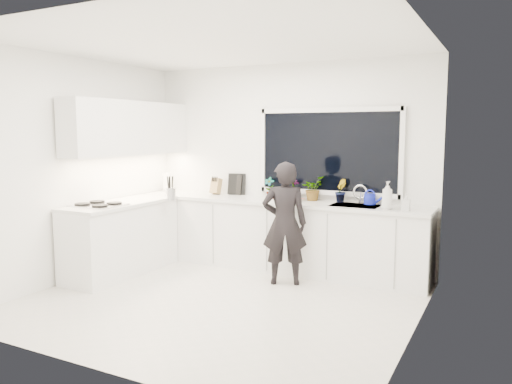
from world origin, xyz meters
The scene contains 25 objects.
floor centered at (0.00, 0.00, -0.01)m, with size 4.00×3.50×0.02m, color beige.
wall_back centered at (0.00, 1.76, 1.35)m, with size 4.00×0.02×2.70m, color white.
wall_left centered at (-2.01, 0.00, 1.35)m, with size 0.02×3.50×2.70m, color white.
wall_right centered at (2.01, 0.00, 1.35)m, with size 0.02×3.50×2.70m, color white.
ceiling centered at (0.00, 0.00, 2.71)m, with size 4.00×3.50×0.02m, color white.
window centered at (0.60, 1.73, 1.55)m, with size 1.80×0.02×1.00m, color black.
base_cabinets_back centered at (0.00, 1.45, 0.44)m, with size 3.92×0.58×0.88m, color white.
base_cabinets_left centered at (-1.67, 0.35, 0.44)m, with size 0.58×1.60×0.88m, color white.
countertop_back centered at (0.00, 1.44, 0.90)m, with size 3.94×0.62×0.04m, color silver.
countertop_left centered at (-1.67, 0.35, 0.90)m, with size 0.62×1.60×0.04m, color silver.
upper_cabinets centered at (-1.79, 0.70, 1.85)m, with size 0.34×2.10×0.70m, color white.
sink centered at (1.05, 1.45, 0.87)m, with size 0.58×0.42×0.14m, color silver.
faucet centered at (1.05, 1.65, 1.03)m, with size 0.03×0.03×0.22m, color silver.
stovetop centered at (-1.69, 0.00, 0.94)m, with size 0.56×0.48×0.03m, color black.
person centered at (0.36, 0.90, 0.73)m, with size 0.53×0.35×1.46m, color black.
pizza_tray centered at (0.14, 1.42, 0.94)m, with size 0.43×0.32×0.03m, color silver.
pizza centered at (0.14, 1.42, 0.95)m, with size 0.39×0.28×0.01m, color red.
watering_can centered at (1.18, 1.61, 0.98)m, with size 0.14×0.14×0.13m, color #131FB7.
paper_towel_roll centered at (-1.85, 1.55, 1.05)m, with size 0.11×0.11×0.26m, color white.
knife_block centered at (-1.02, 1.59, 1.03)m, with size 0.13×0.10×0.22m, color #9E6E49.
utensil_crock centered at (-1.22, 0.80, 1.00)m, with size 0.13×0.13×0.16m, color #B3B3B8.
picture_frame_large centered at (-0.76, 1.69, 1.06)m, with size 0.22×0.02×0.28m, color black.
picture_frame_small centered at (-0.73, 1.69, 1.07)m, with size 0.25×0.02×0.30m, color black.
herb_plants centered at (0.39, 1.61, 1.07)m, with size 1.16×0.31×0.31m.
soap_bottles centered at (1.51, 1.30, 1.07)m, with size 0.33×0.15×0.32m.
Camera 1 is at (2.71, -4.40, 1.81)m, focal length 35.00 mm.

